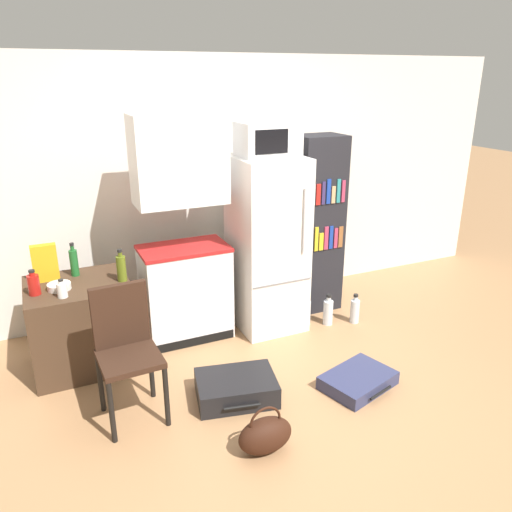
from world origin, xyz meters
name	(u,v)px	position (x,y,z in m)	size (l,w,h in m)	color
ground_plane	(305,405)	(0.00, 0.00, 0.00)	(24.00, 24.00, 0.00)	#A3754C
wall_back	(227,184)	(0.20, 2.00, 1.23)	(6.40, 0.10, 2.45)	silver
side_table	(82,324)	(-1.38, 1.26, 0.36)	(0.79, 0.69, 0.72)	#422D1E
kitchen_hutch	(183,239)	(-0.46, 1.37, 0.93)	(0.77, 0.47, 1.98)	white
refrigerator	(267,244)	(0.30, 1.28, 0.80)	(0.59, 0.67, 1.60)	white
microwave	(268,139)	(0.30, 1.28, 1.75)	(0.51, 0.35, 0.29)	silver
bookshelf	(317,225)	(0.91, 1.42, 0.87)	(0.45, 0.37, 1.74)	black
bottle_olive_oil	(121,268)	(-1.03, 1.17, 0.83)	(0.07, 0.07, 0.26)	#566619
bottle_milk_white	(62,290)	(-1.49, 1.03, 0.78)	(0.07, 0.07, 0.14)	white
bottle_ketchup_red	(34,284)	(-1.68, 1.17, 0.80)	(0.09, 0.09, 0.20)	#AD1914
bottle_green_tall	(74,262)	(-1.36, 1.44, 0.83)	(0.06, 0.06, 0.28)	#1E6028
bowl	(59,286)	(-1.51, 1.19, 0.74)	(0.17, 0.17, 0.05)	silver
cereal_box	(45,263)	(-1.58, 1.42, 0.87)	(0.19, 0.07, 0.30)	gold
chair	(125,341)	(-1.16, 0.47, 0.56)	(0.42, 0.42, 0.94)	black
suitcase_large_flat	(236,388)	(-0.42, 0.29, 0.09)	(0.65, 0.52, 0.17)	black
suitcase_small_flat	(358,380)	(0.49, 0.04, 0.05)	(0.62, 0.52, 0.11)	navy
handbag	(265,435)	(-0.46, -0.30, 0.12)	(0.36, 0.20, 0.33)	#33190F
water_bottle_front	(355,310)	(1.08, 0.93, 0.12)	(0.09, 0.09, 0.30)	silver
water_bottle_middle	(306,312)	(0.64, 1.10, 0.13)	(0.08, 0.08, 0.30)	silver
water_bottle_back	(328,312)	(0.82, 1.01, 0.13)	(0.09, 0.09, 0.31)	silver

